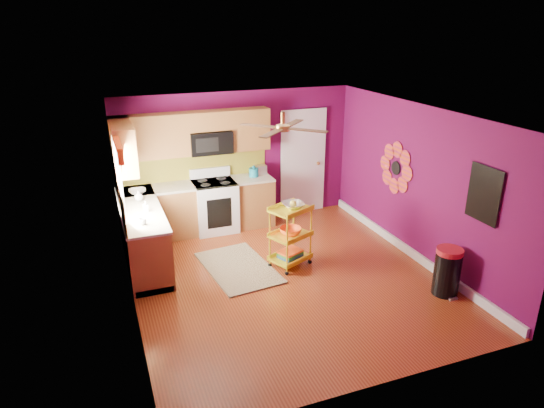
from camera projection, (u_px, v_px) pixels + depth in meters
name	position (u px, v px, depth m)	size (l,w,h in m)	color
ground	(286.00, 278.00, 7.41)	(5.00, 5.00, 0.00)	maroon
room_envelope	(289.00, 176.00, 6.84)	(4.54, 5.04, 2.52)	#5D0A42
lower_cabinets	(175.00, 221.00, 8.40)	(2.81, 2.31, 0.94)	brown
electric_range	(215.00, 205.00, 8.96)	(0.76, 0.66, 1.13)	white
upper_cabinetry	(172.00, 139.00, 8.26)	(2.80, 2.30, 1.26)	brown
left_window	(118.00, 165.00, 6.98)	(0.08, 1.35, 1.08)	white
panel_door	(303.00, 163.00, 9.65)	(0.95, 0.11, 2.15)	white
right_wall_art	(432.00, 179.00, 7.34)	(0.04, 2.74, 1.04)	black
ceiling_fan	(283.00, 127.00, 6.77)	(1.01, 1.01, 0.26)	#BF8C3F
shag_rug	(238.00, 267.00, 7.70)	(0.95, 1.55, 0.02)	#2F1F0F
rolling_cart	(291.00, 233.00, 7.60)	(0.73, 0.65, 1.10)	yellow
trash_can	(447.00, 271.00, 6.87)	(0.38, 0.41, 0.71)	black
teal_kettle	(254.00, 172.00, 9.08)	(0.18, 0.18, 0.21)	#137993
toaster	(260.00, 170.00, 9.20)	(0.22, 0.15, 0.18)	beige
soap_bottle_a	(145.00, 206.00, 7.41)	(0.08, 0.08, 0.17)	#EA3F72
soap_bottle_b	(139.00, 196.00, 7.86)	(0.14, 0.14, 0.18)	white
counter_dish	(137.00, 191.00, 8.21)	(0.28, 0.28, 0.07)	white
counter_cup	(143.00, 222.00, 6.95)	(0.12, 0.12, 0.09)	white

